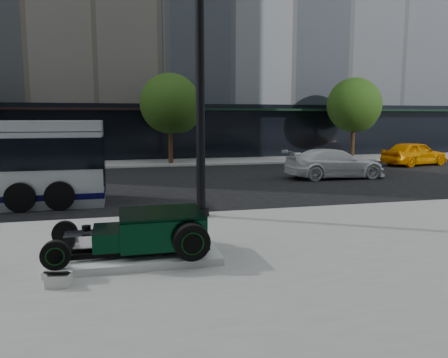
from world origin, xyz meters
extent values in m
plane|color=black|center=(0.00, 0.00, 0.00)|extent=(120.00, 120.00, 0.00)
cube|color=gray|center=(0.00, 14.00, 0.06)|extent=(70.00, 4.00, 0.12)
cube|color=black|center=(13.00, 16.20, 2.00)|extent=(24.00, 0.50, 4.00)
cube|color=black|center=(13.00, 15.60, 3.60)|extent=(24.00, 1.60, 0.15)
cylinder|color=black|center=(1.00, 13.00, 1.42)|extent=(0.28, 0.28, 2.60)
sphere|color=#17350E|center=(1.00, 13.00, 3.92)|extent=(3.80, 3.80, 3.80)
sphere|color=#17350E|center=(1.60, 13.30, 3.32)|extent=(2.60, 2.60, 2.60)
cylinder|color=black|center=(14.00, 13.00, 1.42)|extent=(0.28, 0.28, 2.60)
sphere|color=#17350E|center=(14.00, 13.00, 3.92)|extent=(3.80, 3.80, 3.80)
sphere|color=#17350E|center=(14.60, 13.30, 3.32)|extent=(2.60, 2.60, 2.60)
cube|color=silver|center=(-2.13, -6.03, 0.20)|extent=(3.40, 1.80, 0.15)
cube|color=black|center=(-2.13, -6.48, 0.37)|extent=(3.00, 0.08, 0.10)
cube|color=black|center=(-2.13, -5.58, 0.37)|extent=(3.00, 0.08, 0.10)
cube|color=black|center=(-1.58, -6.03, 0.72)|extent=(1.70, 1.45, 0.62)
cube|color=black|center=(-1.58, -6.03, 1.05)|extent=(1.70, 1.45, 0.06)
cube|color=black|center=(-2.68, -6.03, 0.60)|extent=(0.55, 1.05, 0.38)
cube|color=silver|center=(-3.23, -6.03, 0.55)|extent=(0.55, 0.55, 0.34)
cylinder|color=black|center=(-3.08, -6.03, 0.82)|extent=(0.18, 0.18, 0.10)
cylinder|color=black|center=(-3.58, -6.03, 0.43)|extent=(0.06, 1.55, 0.06)
cylinder|color=black|center=(-1.08, -6.88, 0.63)|extent=(0.72, 0.24, 0.72)
cylinder|color=black|center=(-1.08, -7.00, 0.63)|extent=(0.37, 0.02, 0.37)
torus|color=black|center=(-1.08, -7.01, 0.63)|extent=(0.44, 0.02, 0.44)
cylinder|color=black|center=(-1.08, -5.18, 0.63)|extent=(0.72, 0.24, 0.72)
cylinder|color=black|center=(-1.08, -5.05, 0.63)|extent=(0.37, 0.02, 0.37)
torus|color=black|center=(-1.08, -5.04, 0.63)|extent=(0.44, 0.02, 0.44)
cylinder|color=black|center=(-3.58, -6.81, 0.54)|extent=(0.54, 0.16, 0.54)
cylinder|color=black|center=(-3.58, -6.89, 0.54)|extent=(0.28, 0.02, 0.28)
torus|color=black|center=(-3.58, -6.90, 0.54)|extent=(0.34, 0.02, 0.34)
cylinder|color=black|center=(-3.58, -5.25, 0.54)|extent=(0.54, 0.16, 0.54)
cylinder|color=black|center=(-3.58, -5.16, 0.54)|extent=(0.28, 0.02, 0.28)
torus|color=black|center=(-3.58, -5.15, 0.54)|extent=(0.34, 0.02, 0.34)
cube|color=silver|center=(-3.50, -7.26, 0.23)|extent=(0.45, 0.37, 0.22)
cube|color=black|center=(-3.50, -7.26, 0.35)|extent=(0.45, 0.35, 0.15)
cylinder|color=black|center=(-0.04, -2.47, 4.49)|extent=(0.26, 0.26, 8.75)
cylinder|color=black|center=(-0.04, -2.47, 0.23)|extent=(0.48, 0.48, 0.22)
cube|color=black|center=(-2.86, 1.29, 1.55)|extent=(0.06, 2.30, 1.70)
cylinder|color=black|center=(-5.49, -0.01, 0.48)|extent=(0.96, 0.28, 0.96)
cylinder|color=black|center=(-5.49, 2.59, 0.48)|extent=(0.96, 0.28, 0.96)
cylinder|color=black|center=(-4.29, -0.01, 0.48)|extent=(0.96, 0.28, 0.96)
cylinder|color=black|center=(-4.29, 2.59, 0.48)|extent=(0.96, 0.28, 0.96)
imported|color=silver|center=(8.26, 4.86, 0.73)|extent=(5.11, 2.18, 1.47)
imported|color=orange|center=(16.06, 8.98, 0.77)|extent=(4.77, 2.71, 1.53)
camera|label=1|loc=(-2.46, -15.00, 3.02)|focal=35.00mm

